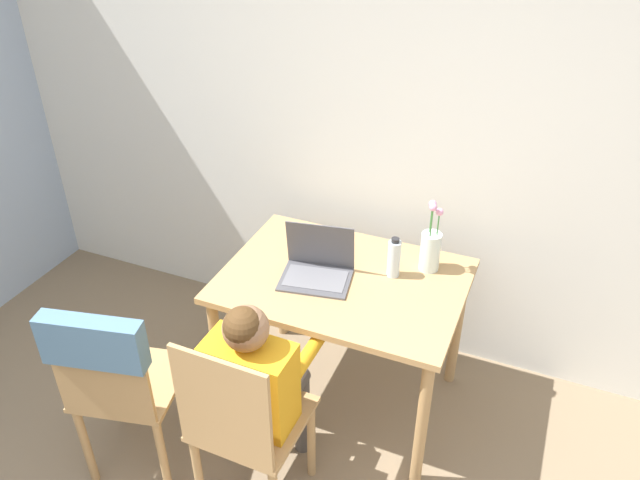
% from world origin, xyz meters
% --- Properties ---
extents(wall_back, '(6.40, 0.05, 2.50)m').
position_xyz_m(wall_back, '(0.00, 2.23, 1.25)').
color(wall_back, silver).
rests_on(wall_back, ground_plane).
extents(dining_table, '(1.05, 0.76, 0.73)m').
position_xyz_m(dining_table, '(-0.07, 1.65, 0.63)').
color(dining_table, tan).
rests_on(dining_table, ground_plane).
extents(chair_occupied, '(0.41, 0.41, 0.93)m').
position_xyz_m(chair_occupied, '(-0.20, 0.94, 0.48)').
color(chair_occupied, tan).
rests_on(chair_occupied, ground_plane).
extents(chair_spare, '(0.48, 0.51, 0.94)m').
position_xyz_m(chair_spare, '(-0.73, 0.87, 0.63)').
color(chair_spare, tan).
rests_on(chair_spare, ground_plane).
extents(person_seated, '(0.34, 0.43, 1.00)m').
position_xyz_m(person_seated, '(-0.19, 1.06, 0.63)').
color(person_seated, orange).
rests_on(person_seated, ground_plane).
extents(laptop, '(0.34, 0.28, 0.24)m').
position_xyz_m(laptop, '(-0.18, 1.62, 0.79)').
color(laptop, '#4C4C51').
rests_on(laptop, dining_table).
extents(flower_vase, '(0.09, 0.09, 0.34)m').
position_xyz_m(flower_vase, '(0.26, 1.87, 0.84)').
color(flower_vase, silver).
rests_on(flower_vase, dining_table).
extents(water_bottle, '(0.06, 0.06, 0.19)m').
position_xyz_m(water_bottle, '(0.12, 1.75, 0.82)').
color(water_bottle, silver).
rests_on(water_bottle, dining_table).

